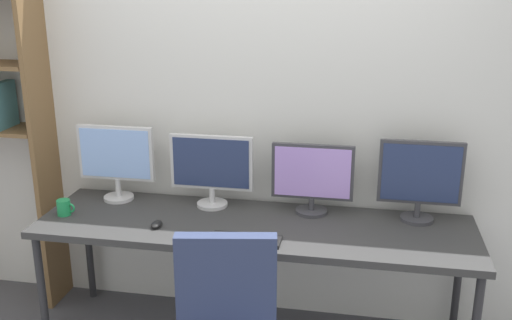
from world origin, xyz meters
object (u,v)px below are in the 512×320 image
at_px(monitor_far_left, 116,158).
at_px(monitor_center_left, 211,167).
at_px(monitor_center_right, 312,177).
at_px(desk, 254,232).
at_px(monitor_far_right, 420,178).
at_px(keyboard_main, 246,240).
at_px(coffee_mug, 64,208).
at_px(computer_mouse, 157,224).

xyz_separation_m(monitor_far_left, monitor_center_left, (0.59, 0.00, -0.02)).
bearing_deg(monitor_center_right, monitor_far_left, -180.00).
height_order(desk, monitor_far_right, monitor_far_right).
height_order(monitor_far_left, monitor_far_right, same).
bearing_deg(keyboard_main, monitor_far_right, 26.75).
bearing_deg(keyboard_main, monitor_far_left, 153.25).
bearing_deg(monitor_far_left, coffee_mug, -124.94).
bearing_deg(monitor_far_right, monitor_center_left, -180.00).
xyz_separation_m(monitor_center_left, monitor_center_right, (0.59, -0.00, -0.02)).
distance_m(computer_mouse, coffee_mug, 0.57).
relative_size(desk, monitor_center_left, 4.93).
height_order(computer_mouse, coffee_mug, coffee_mug).
distance_m(desk, computer_mouse, 0.53).
relative_size(keyboard_main, computer_mouse, 3.74).
height_order(monitor_center_left, monitor_center_right, monitor_center_left).
relative_size(keyboard_main, coffee_mug, 3.39).
distance_m(keyboard_main, coffee_mug, 1.09).
bearing_deg(keyboard_main, monitor_center_right, 56.52).
relative_size(monitor_far_left, keyboard_main, 1.29).
relative_size(desk, coffee_mug, 22.60).
bearing_deg(computer_mouse, monitor_far_right, 14.30).
relative_size(monitor_far_right, keyboard_main, 1.27).
height_order(monitor_center_right, coffee_mug, monitor_center_right).
height_order(keyboard_main, coffee_mug, coffee_mug).
distance_m(monitor_center_left, coffee_mug, 0.86).
bearing_deg(computer_mouse, desk, 15.49).
xyz_separation_m(desk, monitor_far_right, (0.88, 0.21, 0.30)).
height_order(monitor_far_left, monitor_center_left, monitor_far_left).
distance_m(monitor_center_right, monitor_far_right, 0.59).
height_order(monitor_far_left, computer_mouse, monitor_far_left).
bearing_deg(monitor_center_left, keyboard_main, -56.52).
height_order(monitor_far_left, monitor_center_right, monitor_far_left).
distance_m(monitor_far_right, computer_mouse, 1.45).
bearing_deg(coffee_mug, monitor_center_right, 11.95).
bearing_deg(monitor_center_right, keyboard_main, -123.48).
distance_m(monitor_far_left, computer_mouse, 0.56).
bearing_deg(coffee_mug, monitor_far_left, 55.06).
xyz_separation_m(monitor_center_right, monitor_far_right, (0.59, 0.00, 0.03)).
bearing_deg(monitor_center_left, computer_mouse, -121.71).
height_order(monitor_center_left, computer_mouse, monitor_center_left).
distance_m(monitor_far_left, monitor_center_right, 1.17).
bearing_deg(monitor_far_left, desk, -13.60).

